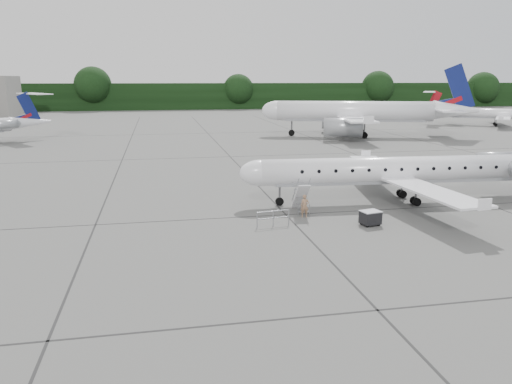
{
  "coord_description": "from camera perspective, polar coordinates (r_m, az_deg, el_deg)",
  "views": [
    {
      "loc": [
        -14.91,
        -27.68,
        9.29
      ],
      "look_at": [
        -8.97,
        2.47,
        2.3
      ],
      "focal_mm": 35.0,
      "sensor_mm": 36.0,
      "label": 1
    }
  ],
  "objects": [
    {
      "name": "safety_railing",
      "position": [
        32.14,
        1.97,
        -3.07
      ],
      "size": [
        2.19,
        0.42,
        1.0
      ],
      "primitive_type": null,
      "rotation": [
        0.0,
        0.0,
        0.16
      ],
      "color": "gray",
      "rests_on": "ground"
    },
    {
      "name": "main_regional_jet",
      "position": [
        39.45,
        16.02,
        3.87
      ],
      "size": [
        28.46,
        21.32,
        6.99
      ],
      "primitive_type": null,
      "rotation": [
        0.0,
        0.0,
        -0.06
      ],
      "color": "white",
      "rests_on": "ground"
    },
    {
      "name": "bg_narrowbody",
      "position": [
        83.71,
        11.18,
        10.15
      ],
      "size": [
        37.47,
        31.56,
        11.51
      ],
      "primitive_type": null,
      "rotation": [
        0.0,
        0.0,
        -0.3
      ],
      "color": "white",
      "rests_on": "ground"
    },
    {
      "name": "passenger",
      "position": [
        34.29,
        5.59,
        -1.6
      ],
      "size": [
        0.63,
        0.47,
        1.58
      ],
      "primitive_type": "imported",
      "rotation": [
        0.0,
        0.0,
        -0.18
      ],
      "color": "#956D51",
      "rests_on": "ground"
    },
    {
      "name": "baggage_cart",
      "position": [
        33.16,
        12.94,
        -2.87
      ],
      "size": [
        1.34,
        1.16,
        1.02
      ],
      "primitive_type": null,
      "rotation": [
        0.0,
        0.0,
        0.2
      ],
      "color": "black",
      "rests_on": "ground"
    },
    {
      "name": "ground",
      "position": [
        32.78,
        16.49,
        -4.19
      ],
      "size": [
        320.0,
        320.0,
        0.0
      ],
      "primitive_type": "plane",
      "color": "#5A5A58",
      "rests_on": "ground"
    },
    {
      "name": "treeline",
      "position": [
        158.47,
        -5.84,
        10.83
      ],
      "size": [
        260.0,
        4.0,
        8.0
      ],
      "primitive_type": "cube",
      "color": "black",
      "rests_on": "ground"
    },
    {
      "name": "airstair",
      "position": [
        35.41,
        5.14,
        -0.62
      ],
      "size": [
        0.99,
        2.28,
        2.19
      ],
      "primitive_type": null,
      "rotation": [
        0.0,
        0.0,
        -0.06
      ],
      "color": "white",
      "rests_on": "ground"
    },
    {
      "name": "bg_regional_right",
      "position": [
        112.47,
        26.3,
        8.52
      ],
      "size": [
        32.08,
        29.64,
        6.85
      ],
      "primitive_type": null,
      "rotation": [
        0.0,
        0.0,
        2.59
      ],
      "color": "white",
      "rests_on": "ground"
    }
  ]
}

